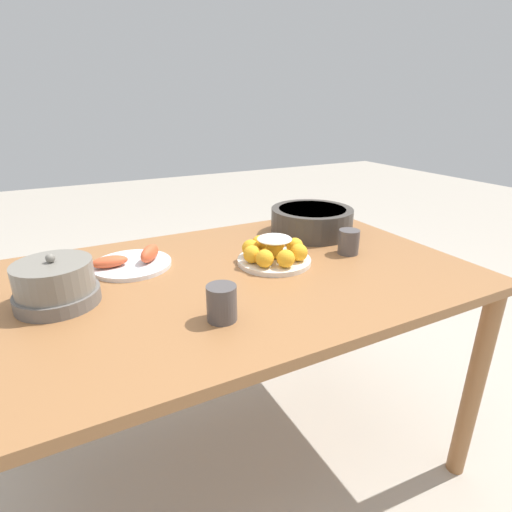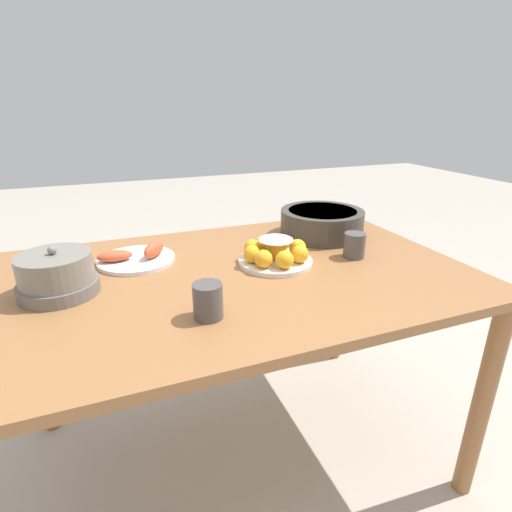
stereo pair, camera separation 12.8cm
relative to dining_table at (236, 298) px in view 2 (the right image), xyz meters
The scene contains 9 objects.
ground_plane 0.68m from the dining_table, ahead, with size 12.00×12.00×0.00m, color #B2A899.
dining_table is the anchor object (origin of this frame).
cake_plate 0.19m from the dining_table, ahead, with size 0.25×0.25×0.09m.
serving_bowl 0.51m from the dining_table, 26.82° to the left, with size 0.33×0.33×0.10m.
sauce_bowl 0.55m from the dining_table, 151.63° to the left, with size 0.09×0.09×0.03m.
seafood_platter 0.36m from the dining_table, 145.25° to the left, with size 0.25×0.25×0.07m.
cup_near 0.32m from the dining_table, 122.08° to the right, with size 0.07×0.07×0.09m.
cup_far 0.44m from the dining_table, ahead, with size 0.07×0.07×0.09m.
warming_pot 0.53m from the dining_table, behind, with size 0.22×0.22×0.14m.
Camera 2 is at (-0.36, -1.11, 1.28)m, focal length 28.00 mm.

